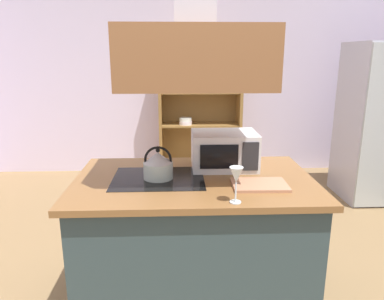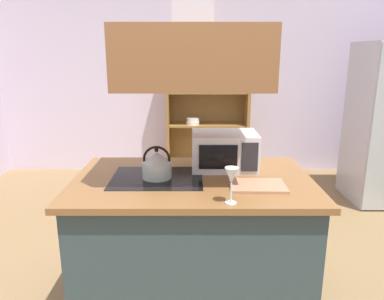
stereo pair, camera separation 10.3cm
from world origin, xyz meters
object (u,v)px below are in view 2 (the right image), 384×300
(kettle, at_px, (156,165))
(wine_glass_on_counter, at_px, (231,177))
(cutting_board, at_px, (257,186))
(microwave, at_px, (224,150))
(dish_cabinet, at_px, (206,119))

(kettle, bearing_deg, wine_glass_on_counter, -43.29)
(cutting_board, relative_size, microwave, 0.74)
(cutting_board, bearing_deg, kettle, 165.13)
(dish_cabinet, xyz_separation_m, microwave, (0.02, -2.59, 0.23))
(dish_cabinet, height_order, microwave, dish_cabinet)
(microwave, relative_size, wine_glass_on_counter, 2.23)
(cutting_board, xyz_separation_m, wine_glass_on_counter, (-0.19, -0.25, 0.14))
(dish_cabinet, distance_m, wine_glass_on_counter, 3.24)
(kettle, xyz_separation_m, cutting_board, (0.64, -0.17, -0.08))
(dish_cabinet, bearing_deg, cutting_board, -86.32)
(microwave, height_order, wine_glass_on_counter, microwave)
(wine_glass_on_counter, bearing_deg, dish_cabinet, 90.00)
(cutting_board, relative_size, wine_glass_on_counter, 1.65)
(kettle, xyz_separation_m, microwave, (0.46, 0.22, 0.04))
(kettle, bearing_deg, cutting_board, -14.87)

